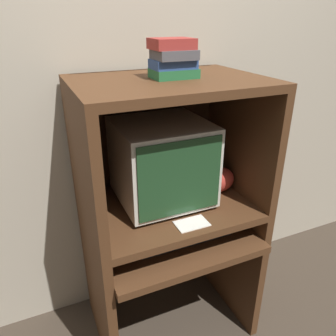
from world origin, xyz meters
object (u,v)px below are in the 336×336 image
(mouse, at_px, (234,220))
(crt_monitor, at_px, (162,162))
(book_stack, at_px, (173,59))
(snack_bag, at_px, (220,180))
(keyboard, at_px, (182,236))

(mouse, bearing_deg, crt_monitor, 156.41)
(mouse, relative_size, book_stack, 0.32)
(mouse, bearing_deg, snack_bag, 106.91)
(keyboard, relative_size, book_stack, 2.50)
(crt_monitor, distance_m, snack_bag, 0.34)
(mouse, distance_m, book_stack, 0.86)
(keyboard, xyz_separation_m, snack_bag, (0.27, 0.12, 0.19))
(keyboard, relative_size, snack_bag, 2.98)
(keyboard, height_order, snack_bag, snack_bag)
(crt_monitor, height_order, book_stack, book_stack)
(crt_monitor, distance_m, book_stack, 0.47)
(crt_monitor, relative_size, snack_bag, 2.67)
(crt_monitor, relative_size, keyboard, 0.90)
(crt_monitor, bearing_deg, book_stack, -43.53)
(crt_monitor, bearing_deg, keyboard, -76.31)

